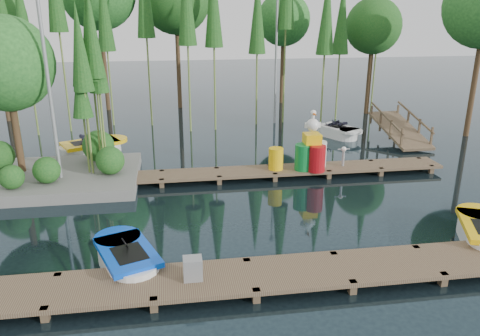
{
  "coord_description": "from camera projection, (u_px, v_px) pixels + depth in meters",
  "views": [
    {
      "loc": [
        -1.62,
        -13.52,
        5.94
      ],
      "look_at": [
        0.5,
        0.5,
        1.1
      ],
      "focal_mm": 35.0,
      "sensor_mm": 36.0,
      "label": 1
    }
  ],
  "objects": [
    {
      "name": "utility_cabinet",
      "position": [
        193.0,
        268.0,
        10.22
      ],
      "size": [
        0.41,
        0.35,
        0.51
      ],
      "primitive_type": "cube",
      "color": "gray",
      "rests_on": "near_dock"
    },
    {
      "name": "lamp_rear",
      "position": [
        276.0,
        43.0,
        24.28
      ],
      "size": [
        0.3,
        0.3,
        7.25
      ],
      "color": "gray",
      "rests_on": "ground"
    },
    {
      "name": "seagull_post",
      "position": [
        344.0,
        153.0,
        17.54
      ],
      "size": [
        0.47,
        0.25,
        0.75
      ],
      "color": "gray",
      "rests_on": "far_dock"
    },
    {
      "name": "near_dock",
      "position": [
        251.0,
        276.0,
        10.51
      ],
      "size": [
        18.0,
        1.5,
        0.5
      ],
      "color": "brown",
      "rests_on": "ground"
    },
    {
      "name": "yellow_barrel",
      "position": [
        276.0,
        159.0,
        17.21
      ],
      "size": [
        0.54,
        0.54,
        0.81
      ],
      "primitive_type": "cylinder",
      "color": "yellow",
      "rests_on": "far_dock"
    },
    {
      "name": "lamp_island",
      "position": [
        46.0,
        64.0,
        14.98
      ],
      "size": [
        0.3,
        0.3,
        7.25
      ],
      "color": "gray",
      "rests_on": "ground"
    },
    {
      "name": "tree_screen",
      "position": [
        157.0,
        5.0,
        22.45
      ],
      "size": [
        34.42,
        18.53,
        10.31
      ],
      "color": "#48321E",
      "rests_on": "ground"
    },
    {
      "name": "boat_blue",
      "position": [
        127.0,
        260.0,
        11.19
      ],
      "size": [
        1.97,
        2.79,
        0.86
      ],
      "rotation": [
        0.0,
        0.0,
        0.36
      ],
      "color": "white",
      "rests_on": "ground"
    },
    {
      "name": "boat_white_far",
      "position": [
        338.0,
        132.0,
        22.77
      ],
      "size": [
        2.15,
        2.65,
        1.15
      ],
      "rotation": [
        0.0,
        0.0,
        -0.36
      ],
      "color": "white",
      "rests_on": "ground"
    },
    {
      "name": "boat_yellow_far",
      "position": [
        92.0,
        148.0,
        19.91
      ],
      "size": [
        3.17,
        2.43,
        1.45
      ],
      "rotation": [
        0.0,
        0.0,
        0.1
      ],
      "color": "white",
      "rests_on": "ground"
    },
    {
      "name": "drum_cluster",
      "position": [
        313.0,
        152.0,
        17.17
      ],
      "size": [
        1.28,
        1.17,
        2.21
      ],
      "color": "#0D782F",
      "rests_on": "far_dock"
    },
    {
      "name": "ground_plane",
      "position": [
        227.0,
        207.0,
        14.8
      ],
      "size": [
        90.0,
        90.0,
        0.0
      ],
      "primitive_type": "plane",
      "color": "#1C2D34"
    },
    {
      "name": "ramp",
      "position": [
        400.0,
        129.0,
        21.96
      ],
      "size": [
        1.5,
        3.94,
        1.49
      ],
      "color": "brown",
      "rests_on": "ground"
    },
    {
      "name": "far_dock",
      "position": [
        245.0,
        172.0,
        17.2
      ],
      "size": [
        15.0,
        1.2,
        0.5
      ],
      "color": "brown",
      "rests_on": "ground"
    },
    {
      "name": "island",
      "position": [
        31.0,
        94.0,
        15.96
      ],
      "size": [
        6.2,
        4.2,
        6.75
      ],
      "color": "slate",
      "rests_on": "ground"
    }
  ]
}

